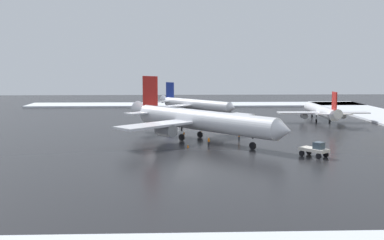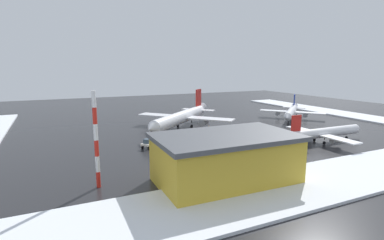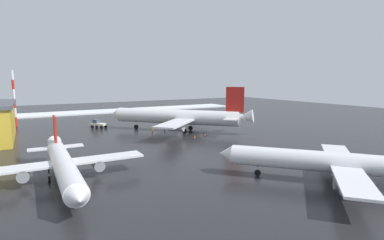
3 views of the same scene
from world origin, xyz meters
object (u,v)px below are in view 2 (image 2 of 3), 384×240
(airplane_far_rear, at_px, (182,117))
(pushback_tug, at_px, (149,143))
(ground_crew_mid_apron, at_px, (165,129))
(traffic_cone_wingtip_side, at_px, (201,125))
(traffic_cone_near_nose, at_px, (209,126))
(airplane_parked_starboard, at_px, (324,133))
(cargo_hangar, at_px, (226,158))
(traffic_cone_mid_line, at_px, (158,129))
(ground_crew_beside_wing, at_px, (190,131))
(antenna_mast, at_px, (96,140))
(airplane_distant_tail, at_px, (291,112))

(airplane_far_rear, bearing_deg, pushback_tug, 4.48)
(ground_crew_mid_apron, relative_size, traffic_cone_wingtip_side, 3.11)
(ground_crew_mid_apron, height_order, traffic_cone_wingtip_side, ground_crew_mid_apron)
(traffic_cone_near_nose, bearing_deg, ground_crew_mid_apron, -178.56)
(traffic_cone_wingtip_side, bearing_deg, ground_crew_mid_apron, -164.61)
(airplane_far_rear, height_order, ground_crew_mid_apron, airplane_far_rear)
(airplane_parked_starboard, xyz_separation_m, cargo_hangar, (-39.43, -12.98, 1.72))
(traffic_cone_mid_line, bearing_deg, pushback_tug, -114.82)
(airplane_far_rear, height_order, traffic_cone_near_nose, airplane_far_rear)
(ground_crew_mid_apron, bearing_deg, traffic_cone_mid_line, 86.70)
(ground_crew_mid_apron, height_order, cargo_hangar, cargo_hangar)
(airplane_far_rear, height_order, ground_crew_beside_wing, airplane_far_rear)
(airplane_parked_starboard, relative_size, cargo_hangar, 1.09)
(ground_crew_mid_apron, distance_m, traffic_cone_mid_line, 3.99)
(airplane_parked_starboard, bearing_deg, ground_crew_beside_wing, 140.27)
(airplane_parked_starboard, bearing_deg, antenna_mast, -173.48)
(antenna_mast, bearing_deg, traffic_cone_mid_line, 58.87)
(airplane_parked_starboard, relative_size, antenna_mast, 1.66)
(ground_crew_beside_wing, relative_size, traffic_cone_near_nose, 3.11)
(antenna_mast, bearing_deg, ground_crew_mid_apron, 55.30)
(pushback_tug, xyz_separation_m, traffic_cone_mid_line, (9.36, 20.23, -1.01))
(ground_crew_mid_apron, bearing_deg, airplane_distant_tail, -17.66)
(airplane_parked_starboard, bearing_deg, traffic_cone_wingtip_side, 120.26)
(airplane_far_rear, height_order, antenna_mast, antenna_mast)
(pushback_tug, relative_size, traffic_cone_mid_line, 9.02)
(airplane_parked_starboard, height_order, ground_crew_mid_apron, airplane_parked_starboard)
(ground_crew_mid_apron, xyz_separation_m, traffic_cone_near_nose, (16.20, 0.41, -0.70))
(traffic_cone_near_nose, relative_size, traffic_cone_wingtip_side, 1.00)
(ground_crew_mid_apron, distance_m, traffic_cone_wingtip_side, 15.66)
(ground_crew_beside_wing, height_order, antenna_mast, antenna_mast)
(cargo_hangar, bearing_deg, traffic_cone_mid_line, 86.93)
(cargo_hangar, relative_size, traffic_cone_near_nose, 46.04)
(airplane_far_rear, bearing_deg, ground_crew_beside_wing, 43.96)
(traffic_cone_mid_line, bearing_deg, ground_crew_mid_apron, -75.54)
(ground_crew_mid_apron, xyz_separation_m, cargo_hangar, (-4.61, -44.35, 3.47))
(pushback_tug, xyz_separation_m, cargo_hangar, (5.72, -27.93, 3.16))
(ground_crew_mid_apron, distance_m, traffic_cone_near_nose, 16.22)
(antenna_mast, xyz_separation_m, cargo_hangar, (21.01, -7.36, -3.91))
(ground_crew_beside_wing, relative_size, ground_crew_mid_apron, 1.00)
(airplane_distant_tail, xyz_separation_m, pushback_tug, (-63.05, -16.51, -1.67))
(traffic_cone_near_nose, distance_m, traffic_cone_wingtip_side, 3.91)
(ground_crew_beside_wing, height_order, traffic_cone_wingtip_side, ground_crew_beside_wing)
(airplane_distant_tail, height_order, pushback_tug, airplane_distant_tail)
(traffic_cone_mid_line, bearing_deg, airplane_parked_starboard, -44.50)
(airplane_parked_starboard, height_order, antenna_mast, antenna_mast)
(airplane_far_rear, relative_size, airplane_parked_starboard, 1.20)
(airplane_parked_starboard, relative_size, traffic_cone_near_nose, 50.39)
(antenna_mast, relative_size, traffic_cone_mid_line, 30.38)
(airplane_far_rear, bearing_deg, antenna_mast, 8.03)
(ground_crew_beside_wing, height_order, traffic_cone_near_nose, ground_crew_beside_wing)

